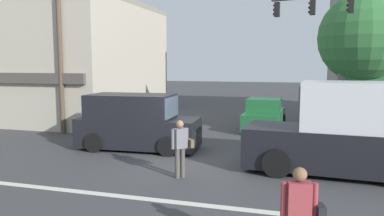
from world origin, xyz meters
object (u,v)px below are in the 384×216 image
object	(u,v)px
traffic_light_mast	(360,37)
box_truck_waiting_far	(349,133)
utility_pole_near_left	(60,46)
van_crossing_leftbound	(136,123)
pedestrian_foreground_with_bag	(300,212)
pedestrian_mid_crossing	(181,145)
street_tree	(365,38)
sedan_parked_curbside	(264,115)

from	to	relation	value
traffic_light_mast	box_truck_waiting_far	world-z (taller)	traffic_light_mast
utility_pole_near_left	van_crossing_leftbound	distance (m)	6.01
van_crossing_leftbound	utility_pole_near_left	bearing A→B (deg)	157.12
pedestrian_foreground_with_bag	pedestrian_mid_crossing	world-z (taller)	same
traffic_light_mast	pedestrian_mid_crossing	distance (m)	8.72
street_tree	sedan_parked_curbside	distance (m)	5.81
van_crossing_leftbound	pedestrian_foreground_with_bag	distance (m)	9.46
utility_pole_near_left	pedestrian_foreground_with_bag	bearing A→B (deg)	-40.24
sedan_parked_curbside	box_truck_waiting_far	xyz separation A→B (m)	(3.16, -7.20, 0.54)
box_truck_waiting_far	street_tree	bearing A→B (deg)	79.85
sedan_parked_curbside	pedestrian_mid_crossing	world-z (taller)	pedestrian_mid_crossing
sedan_parked_curbside	pedestrian_foreground_with_bag	xyz separation A→B (m)	(1.84, -13.02, 0.24)
utility_pole_near_left	traffic_light_mast	world-z (taller)	utility_pole_near_left
street_tree	sedan_parked_curbside	world-z (taller)	street_tree
pedestrian_foreground_with_bag	box_truck_waiting_far	bearing A→B (deg)	77.19
street_tree	van_crossing_leftbound	distance (m)	10.99
street_tree	pedestrian_mid_crossing	distance (m)	11.15
utility_pole_near_left	van_crossing_leftbound	size ratio (longest dim) A/B	1.68
utility_pole_near_left	pedestrian_mid_crossing	distance (m)	9.62
street_tree	box_truck_waiting_far	size ratio (longest dim) A/B	1.15
traffic_light_mast	pedestrian_foreground_with_bag	distance (m)	10.87
sedan_parked_curbside	box_truck_waiting_far	size ratio (longest dim) A/B	0.73
pedestrian_foreground_with_bag	utility_pole_near_left	bearing A→B (deg)	139.76
van_crossing_leftbound	pedestrian_foreground_with_bag	size ratio (longest dim) A/B	2.82
traffic_light_mast	sedan_parked_curbside	world-z (taller)	traffic_light_mast
utility_pole_near_left	pedestrian_foreground_with_bag	distance (m)	14.60
street_tree	pedestrian_foreground_with_bag	distance (m)	13.63
traffic_light_mast	sedan_parked_curbside	bearing A→B (deg)	143.44
box_truck_waiting_far	pedestrian_mid_crossing	bearing A→B (deg)	-160.21
traffic_light_mast	sedan_parked_curbside	size ratio (longest dim) A/B	1.50
street_tree	van_crossing_leftbound	size ratio (longest dim) A/B	1.39
street_tree	traffic_light_mast	size ratio (longest dim) A/B	1.06
traffic_light_mast	pedestrian_foreground_with_bag	size ratio (longest dim) A/B	3.71
traffic_light_mast	utility_pole_near_left	bearing A→B (deg)	-175.88
utility_pole_near_left	traffic_light_mast	distance (m)	12.96
pedestrian_mid_crossing	van_crossing_leftbound	bearing A→B (deg)	132.53
traffic_light_mast	pedestrian_foreground_with_bag	world-z (taller)	traffic_light_mast
street_tree	traffic_light_mast	bearing A→B (deg)	-101.15
van_crossing_leftbound	pedestrian_foreground_with_bag	xyz separation A→B (m)	(6.14, -7.20, -0.05)
sedan_parked_curbside	pedestrian_mid_crossing	xyz separation A→B (m)	(-1.49, -8.87, 0.24)
box_truck_waiting_far	pedestrian_mid_crossing	size ratio (longest dim) A/B	3.42
utility_pole_near_left	pedestrian_foreground_with_bag	world-z (taller)	utility_pole_near_left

